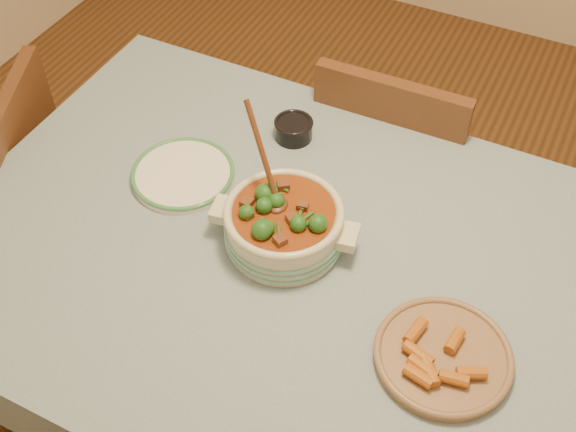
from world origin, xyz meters
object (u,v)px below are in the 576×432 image
(chair_left, at_px, (9,191))
(fried_plate, at_px, (443,355))
(white_plate, at_px, (183,174))
(dining_table, at_px, (322,291))
(stew_casserole, at_px, (284,222))
(chair_far, at_px, (392,166))
(condiment_bowl, at_px, (294,128))

(chair_left, bearing_deg, fried_plate, 59.43)
(white_plate, bearing_deg, fried_plate, -15.92)
(dining_table, xyz_separation_m, stew_casserole, (-0.11, 0.02, 0.16))
(stew_casserole, distance_m, chair_far, 0.68)
(condiment_bowl, xyz_separation_m, chair_far, (0.19, 0.28, -0.29))
(dining_table, distance_m, white_plate, 0.43)
(chair_far, bearing_deg, fried_plate, 114.45)
(white_plate, bearing_deg, stew_casserole, -13.45)
(white_plate, xyz_separation_m, chair_far, (0.36, 0.52, -0.27))
(stew_casserole, height_order, fried_plate, stew_casserole)
(dining_table, bearing_deg, white_plate, 166.92)
(fried_plate, xyz_separation_m, chair_left, (-1.30, 0.16, -0.30))
(stew_casserole, relative_size, white_plate, 1.23)
(chair_far, bearing_deg, dining_table, 93.48)
(white_plate, relative_size, fried_plate, 0.80)
(chair_left, bearing_deg, dining_table, 63.40)
(condiment_bowl, height_order, fried_plate, condiment_bowl)
(condiment_bowl, relative_size, chair_left, 0.14)
(white_plate, relative_size, condiment_bowl, 2.20)
(fried_plate, distance_m, chair_left, 1.35)
(dining_table, height_order, white_plate, white_plate)
(stew_casserole, bearing_deg, chair_far, 84.74)
(stew_casserole, distance_m, white_plate, 0.32)
(stew_casserole, bearing_deg, dining_table, -12.01)
(white_plate, distance_m, fried_plate, 0.73)
(dining_table, distance_m, chair_far, 0.64)
(dining_table, height_order, chair_far, chair_far)
(stew_casserole, xyz_separation_m, white_plate, (-0.30, 0.07, -0.05))
(stew_casserole, height_order, chair_far, stew_casserole)
(fried_plate, bearing_deg, dining_table, 160.31)
(stew_casserole, xyz_separation_m, fried_plate, (0.40, -0.13, -0.05))
(fried_plate, bearing_deg, stew_casserole, 162.27)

